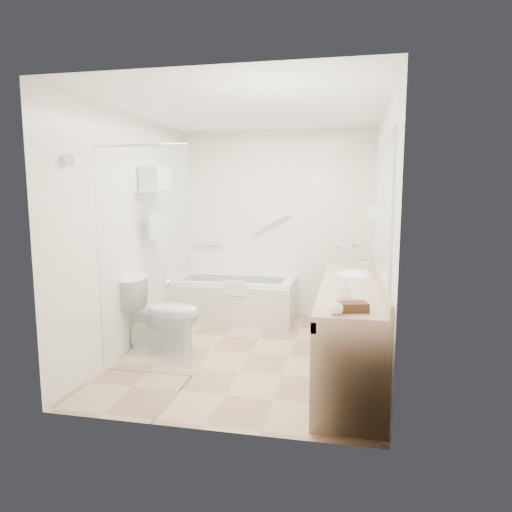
% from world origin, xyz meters
% --- Properties ---
extents(floor, '(3.20, 3.20, 0.00)m').
position_xyz_m(floor, '(0.00, 0.00, 0.00)').
color(floor, tan).
rests_on(floor, ground).
extents(ceiling, '(2.60, 3.20, 0.10)m').
position_xyz_m(ceiling, '(0.00, 0.00, 2.50)').
color(ceiling, white).
rests_on(ceiling, wall_back).
extents(wall_back, '(2.60, 0.10, 2.50)m').
position_xyz_m(wall_back, '(0.00, 1.60, 1.25)').
color(wall_back, white).
rests_on(wall_back, ground).
extents(wall_front, '(2.60, 0.10, 2.50)m').
position_xyz_m(wall_front, '(0.00, -1.60, 1.25)').
color(wall_front, white).
rests_on(wall_front, ground).
extents(wall_left, '(0.10, 3.20, 2.50)m').
position_xyz_m(wall_left, '(-1.30, 0.00, 1.25)').
color(wall_left, white).
rests_on(wall_left, ground).
extents(wall_right, '(0.10, 3.20, 2.50)m').
position_xyz_m(wall_right, '(1.30, 0.00, 1.25)').
color(wall_right, white).
rests_on(wall_right, ground).
extents(bathtub, '(1.60, 0.73, 0.59)m').
position_xyz_m(bathtub, '(-0.50, 1.24, 0.28)').
color(bathtub, white).
rests_on(bathtub, floor).
extents(grab_bar_short, '(0.40, 0.03, 0.03)m').
position_xyz_m(grab_bar_short, '(-0.95, 1.56, 0.95)').
color(grab_bar_short, silver).
rests_on(grab_bar_short, wall_back).
extents(grab_bar_long, '(0.53, 0.03, 0.33)m').
position_xyz_m(grab_bar_long, '(-0.05, 1.56, 1.25)').
color(grab_bar_long, silver).
rests_on(grab_bar_long, wall_back).
extents(shower_enclosure, '(0.96, 0.91, 2.11)m').
position_xyz_m(shower_enclosure, '(-0.63, -0.93, 1.07)').
color(shower_enclosure, silver).
rests_on(shower_enclosure, floor).
extents(towel_shelf, '(0.24, 0.55, 0.81)m').
position_xyz_m(towel_shelf, '(-1.17, 0.35, 1.75)').
color(towel_shelf, silver).
rests_on(towel_shelf, wall_left).
extents(vanity_counter, '(0.55, 2.70, 0.95)m').
position_xyz_m(vanity_counter, '(1.02, -0.15, 0.64)').
color(vanity_counter, tan).
rests_on(vanity_counter, floor).
extents(sink, '(0.40, 0.52, 0.14)m').
position_xyz_m(sink, '(1.05, 0.25, 0.82)').
color(sink, white).
rests_on(sink, vanity_counter).
extents(faucet, '(0.03, 0.03, 0.14)m').
position_xyz_m(faucet, '(1.20, 0.25, 0.93)').
color(faucet, silver).
rests_on(faucet, vanity_counter).
extents(mirror, '(0.02, 2.00, 1.20)m').
position_xyz_m(mirror, '(1.29, -0.15, 1.55)').
color(mirror, '#B0B5BC').
rests_on(mirror, wall_right).
extents(hairdryer_unit, '(0.08, 0.10, 0.18)m').
position_xyz_m(hairdryer_unit, '(1.25, 1.05, 1.45)').
color(hairdryer_unit, white).
rests_on(hairdryer_unit, wall_right).
extents(toilet, '(0.85, 0.50, 0.81)m').
position_xyz_m(toilet, '(-0.95, -0.09, 0.40)').
color(toilet, white).
rests_on(toilet, floor).
extents(amenity_basket, '(0.22, 0.17, 0.07)m').
position_xyz_m(amenity_basket, '(1.04, -1.29, 0.88)').
color(amenity_basket, '#442C18').
rests_on(amenity_basket, vanity_counter).
extents(soap_bottle_a, '(0.11, 0.17, 0.07)m').
position_xyz_m(soap_bottle_a, '(0.97, -0.88, 0.89)').
color(soap_bottle_a, white).
rests_on(soap_bottle_a, vanity_counter).
extents(soap_bottle_b, '(0.11, 0.14, 0.10)m').
position_xyz_m(soap_bottle_b, '(0.92, -1.40, 0.90)').
color(soap_bottle_b, white).
rests_on(soap_bottle_b, vanity_counter).
extents(water_bottle_left, '(0.06, 0.06, 0.21)m').
position_xyz_m(water_bottle_left, '(1.08, 1.10, 0.95)').
color(water_bottle_left, silver).
rests_on(water_bottle_left, vanity_counter).
extents(water_bottle_mid, '(0.07, 0.07, 0.22)m').
position_xyz_m(water_bottle_mid, '(1.04, 1.05, 0.95)').
color(water_bottle_mid, silver).
rests_on(water_bottle_mid, vanity_counter).
extents(water_bottle_right, '(0.07, 0.07, 0.22)m').
position_xyz_m(water_bottle_right, '(0.87, 0.82, 0.95)').
color(water_bottle_right, silver).
rests_on(water_bottle_right, vanity_counter).
extents(drinking_glass_near, '(0.09, 0.09, 0.10)m').
position_xyz_m(drinking_glass_near, '(0.93, 0.63, 0.90)').
color(drinking_glass_near, silver).
rests_on(drinking_glass_near, vanity_counter).
extents(drinking_glass_far, '(0.08, 0.08, 0.10)m').
position_xyz_m(drinking_glass_far, '(0.93, 0.08, 0.90)').
color(drinking_glass_far, silver).
rests_on(drinking_glass_far, vanity_counter).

